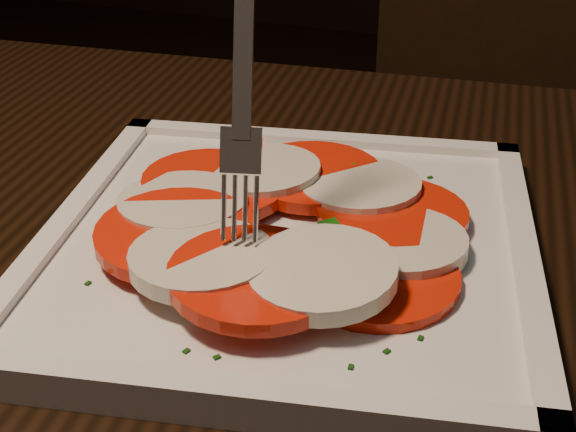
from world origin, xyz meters
The scene contains 4 objects.
chair centered at (0.00, 0.87, 0.53)m, with size 0.43×0.43×0.93m.
plate centered at (-0.08, 0.17, 0.76)m, with size 0.29×0.29×0.01m, color silver.
caprese_salad centered at (-0.08, 0.17, 0.78)m, with size 0.23×0.25×0.03m.
fork centered at (-0.10, 0.16, 0.88)m, with size 0.03×0.07×0.19m, color white, non-canonical shape.
Camera 1 is at (0.06, -0.22, 1.02)m, focal length 50.00 mm.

